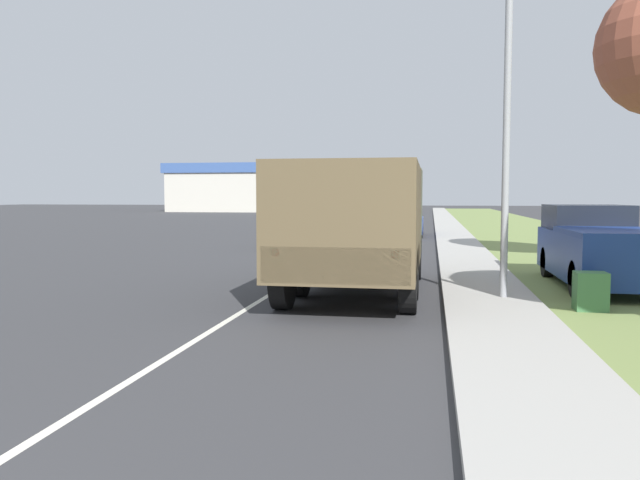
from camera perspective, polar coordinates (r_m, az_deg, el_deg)
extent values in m
plane|color=#38383A|center=(40.83, 5.40, 1.14)|extent=(180.00, 180.00, 0.00)
cube|color=silver|center=(40.83, 5.40, 1.14)|extent=(0.12, 120.00, 0.00)
cube|color=#ADAAA3|center=(40.71, 11.72, 1.15)|extent=(1.80, 120.00, 0.12)
cube|color=olive|center=(41.07, 17.87, 0.99)|extent=(7.00, 120.00, 0.02)
cube|color=#606647|center=(15.85, 4.59, 2.56)|extent=(2.59, 1.92, 2.12)
cube|color=brown|center=(12.43, 3.06, 2.04)|extent=(2.59, 4.95, 2.08)
cube|color=#606647|center=(10.09, 1.35, -2.35)|extent=(2.46, 0.10, 0.60)
cube|color=red|center=(10.24, -4.04, -1.14)|extent=(0.12, 0.06, 0.12)
cube|color=red|center=(9.95, 6.88, -1.32)|extent=(0.12, 0.06, 0.12)
cylinder|color=black|center=(15.97, 0.44, -1.34)|extent=(0.30, 1.17, 1.17)
cylinder|color=black|center=(15.75, 8.68, -1.46)|extent=(0.30, 1.17, 1.17)
cylinder|color=black|center=(11.51, -3.39, -3.46)|extent=(0.30, 1.17, 1.17)
cylinder|color=black|center=(11.20, 8.09, -3.70)|extent=(0.30, 1.17, 1.17)
cylinder|color=black|center=(12.95, -1.86, -2.61)|extent=(0.30, 1.17, 1.17)
cylinder|color=black|center=(12.68, 8.33, -2.80)|extent=(0.30, 1.17, 1.17)
cube|color=silver|center=(25.00, -1.30, 0.39)|extent=(1.80, 4.58, 0.61)
cube|color=black|center=(25.06, -1.26, 1.84)|extent=(1.58, 2.06, 0.64)
cylinder|color=black|center=(26.61, -2.37, 0.27)|extent=(0.20, 0.64, 0.64)
cylinder|color=black|center=(26.31, 1.03, 0.23)|extent=(0.20, 0.64, 0.64)
cylinder|color=black|center=(23.76, -3.89, -0.20)|extent=(0.20, 0.64, 0.64)
cylinder|color=black|center=(23.43, -0.10, -0.25)|extent=(0.20, 0.64, 0.64)
cube|color=navy|center=(32.65, 7.72, 1.37)|extent=(1.91, 4.38, 0.78)
cube|color=black|center=(32.71, 7.74, 2.74)|extent=(1.68, 1.97, 0.78)
cylinder|color=black|center=(34.11, 6.38, 1.09)|extent=(0.20, 0.64, 0.64)
cylinder|color=black|center=(34.04, 9.26, 1.05)|extent=(0.20, 0.64, 0.64)
cylinder|color=black|center=(31.31, 6.05, 0.82)|extent=(0.20, 0.64, 0.64)
cylinder|color=black|center=(31.24, 9.18, 0.79)|extent=(0.20, 0.64, 0.64)
cube|color=#B7BABF|center=(43.11, 3.06, 1.93)|extent=(1.78, 4.71, 0.59)
cube|color=black|center=(43.18, 3.08, 2.74)|extent=(1.56, 2.12, 0.62)
cylinder|color=black|center=(44.71, 2.30, 1.82)|extent=(0.20, 0.64, 0.64)
cylinder|color=black|center=(44.52, 4.31, 1.80)|extent=(0.20, 0.64, 0.64)
cylinder|color=black|center=(41.72, 1.73, 1.66)|extent=(0.20, 0.64, 0.64)
cylinder|color=black|center=(41.52, 3.89, 1.64)|extent=(0.20, 0.64, 0.64)
cube|color=navy|center=(15.51, 24.31, -1.23)|extent=(1.96, 5.06, 1.01)
cube|color=black|center=(16.89, 23.17, 1.95)|extent=(1.80, 2.13, 0.60)
cube|color=navy|center=(14.44, 25.41, 0.62)|extent=(1.96, 2.94, 0.12)
cylinder|color=black|center=(16.99, 20.09, -1.89)|extent=(0.24, 0.76, 0.76)
cylinder|color=black|center=(17.37, 25.68, -1.92)|extent=(0.24, 0.76, 0.76)
cylinder|color=black|center=(13.73, 22.50, -3.32)|extent=(0.24, 0.76, 0.76)
cylinder|color=gray|center=(12.64, 16.68, 9.13)|extent=(0.14, 0.14, 6.25)
cube|color=#3D7042|center=(12.30, 23.50, -4.32)|extent=(0.55, 0.45, 0.70)
cube|color=beige|center=(82.98, -6.48, 4.32)|extent=(18.93, 11.01, 4.91)
cube|color=#385693|center=(83.05, -6.50, 6.44)|extent=(19.68, 11.45, 1.23)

